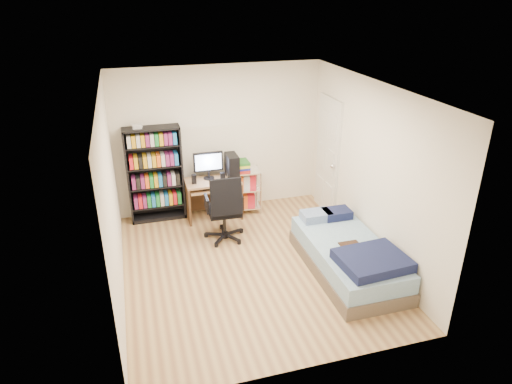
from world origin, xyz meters
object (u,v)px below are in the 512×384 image
object	(u,v)px
media_shelf	(155,173)
computer_desk	(218,182)
office_chair	(225,219)
bed	(349,256)

from	to	relation	value
media_shelf	computer_desk	world-z (taller)	media_shelf
computer_desk	office_chair	distance (m)	0.89
media_shelf	computer_desk	bearing A→B (deg)	-9.64
office_chair	computer_desk	bearing A→B (deg)	87.27
media_shelf	bed	size ratio (longest dim) A/B	0.85
computer_desk	bed	xyz separation A→B (m)	(1.36, -2.19, -0.37)
media_shelf	bed	distance (m)	3.39
computer_desk	media_shelf	bearing A→B (deg)	170.36
office_chair	bed	xyz separation A→B (m)	(1.43, -1.34, -0.10)
computer_desk	bed	bearing A→B (deg)	-58.08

